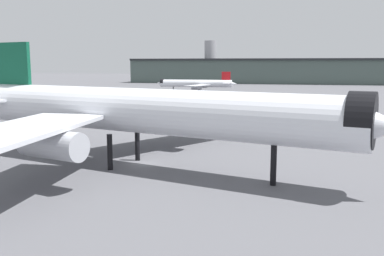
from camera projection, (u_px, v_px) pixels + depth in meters
ground at (143, 163)px, 51.99m from camera, size 900.00×900.00×0.00m
airliner_near_gate at (138, 112)px, 49.38m from camera, size 54.51×48.71×15.00m
airliner_far_taxiway at (196, 84)px, 176.35m from camera, size 33.87×30.91×8.79m
terminal_building at (310, 71)px, 253.60m from camera, size 223.46×41.96×26.19m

